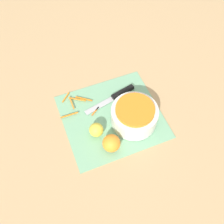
{
  "coord_description": "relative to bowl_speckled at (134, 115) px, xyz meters",
  "views": [
    {
      "loc": [
        0.2,
        0.51,
        0.91
      ],
      "look_at": [
        0.0,
        0.0,
        0.04
      ],
      "focal_mm": 42.0,
      "sensor_mm": 36.0,
      "label": 1
    }
  ],
  "objects": [
    {
      "name": "lemon",
      "position": [
        0.16,
        -0.0,
        -0.02
      ],
      "size": [
        0.05,
        0.05,
        0.05
      ],
      "color": "gold",
      "rests_on": "cutting_board"
    },
    {
      "name": "peel_pile",
      "position": [
        0.19,
        -0.16,
        -0.04
      ],
      "size": [
        0.16,
        0.15,
        0.01
      ],
      "color": "orange",
      "rests_on": "cutting_board"
    },
    {
      "name": "orange_left",
      "position": [
        0.12,
        0.07,
        -0.01
      ],
      "size": [
        0.07,
        0.07,
        0.07
      ],
      "color": "orange",
      "rests_on": "cutting_board"
    },
    {
      "name": "bowl_speckled",
      "position": [
        0.0,
        0.0,
        0.0
      ],
      "size": [
        0.18,
        0.18,
        0.09
      ],
      "color": "silver",
      "rests_on": "cutting_board"
    },
    {
      "name": "cutting_board",
      "position": [
        0.07,
        -0.05,
        -0.05
      ],
      "size": [
        0.39,
        0.36,
        0.01
      ],
      "color": "#75AD84",
      "rests_on": "ground_plane"
    },
    {
      "name": "knife",
      "position": [
        0.01,
        -0.14,
        -0.04
      ],
      "size": [
        0.24,
        0.07,
        0.02
      ],
      "rotation": [
        0.0,
        0.0,
        0.21
      ],
      "color": "black",
      "rests_on": "cutting_board"
    },
    {
      "name": "ground_plane",
      "position": [
        0.07,
        -0.05,
        -0.05
      ],
      "size": [
        4.0,
        4.0,
        0.0
      ],
      "primitive_type": "plane",
      "color": "tan"
    }
  ]
}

